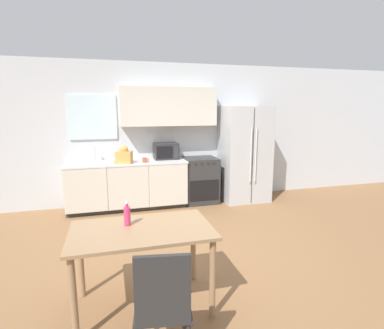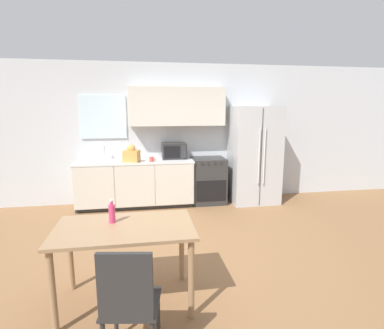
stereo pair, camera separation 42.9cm
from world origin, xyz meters
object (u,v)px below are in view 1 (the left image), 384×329
(microwave, at_px, (166,151))
(drink_bottle, at_px, (127,216))
(refrigerator, at_px, (244,154))
(coffee_mug, at_px, (145,160))
(dining_table, at_px, (142,240))
(dining_chair_near, at_px, (163,303))
(oven_range, at_px, (200,180))

(microwave, bearing_deg, drink_bottle, -107.31)
(refrigerator, xyz_separation_m, coffee_mug, (-2.00, -0.10, -0.01))
(dining_table, bearing_deg, coffee_mug, 82.69)
(dining_table, bearing_deg, refrigerator, 50.66)
(dining_chair_near, height_order, drink_bottle, drink_bottle)
(drink_bottle, bearing_deg, oven_range, 61.00)
(coffee_mug, bearing_deg, dining_chair_near, -94.86)
(oven_range, bearing_deg, coffee_mug, -170.91)
(oven_range, xyz_separation_m, dining_table, (-1.45, -2.94, 0.22))
(oven_range, xyz_separation_m, drink_bottle, (-1.57, -2.83, 0.43))
(oven_range, bearing_deg, refrigerator, -4.78)
(dining_table, relative_size, drink_bottle, 5.54)
(refrigerator, height_order, dining_chair_near, refrigerator)
(microwave, xyz_separation_m, drink_bottle, (-0.91, -2.93, -0.16))
(oven_range, height_order, dining_table, oven_range)
(microwave, distance_m, drink_bottle, 3.07)
(refrigerator, xyz_separation_m, dining_chair_near, (-2.30, -3.62, -0.41))
(microwave, bearing_deg, coffee_mug, -148.11)
(dining_chair_near, bearing_deg, refrigerator, 66.81)
(microwave, height_order, coffee_mug, microwave)
(coffee_mug, distance_m, dining_chair_near, 3.55)
(microwave, height_order, dining_chair_near, microwave)
(oven_range, xyz_separation_m, coffee_mug, (-1.09, -0.17, 0.48))
(microwave, bearing_deg, oven_range, -8.43)
(oven_range, relative_size, coffee_mug, 7.96)
(oven_range, xyz_separation_m, microwave, (-0.66, 0.10, 0.59))
(microwave, height_order, drink_bottle, microwave)
(coffee_mug, height_order, dining_table, coffee_mug)
(coffee_mug, relative_size, dining_table, 0.09)
(refrigerator, height_order, dining_table, refrigerator)
(microwave, bearing_deg, refrigerator, -6.33)
(dining_table, height_order, dining_chair_near, dining_chair_near)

